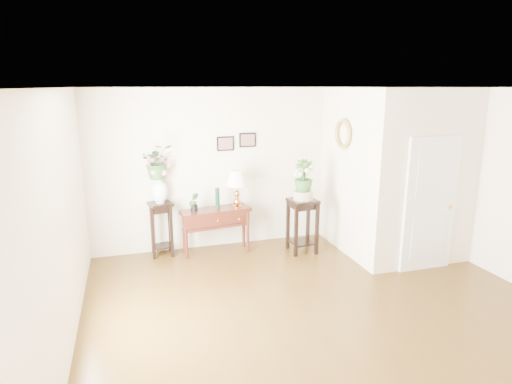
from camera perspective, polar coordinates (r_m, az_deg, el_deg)
name	(u,v)px	position (r m, az deg, el deg)	size (l,w,h in m)	color
floor	(325,312)	(5.77, 9.14, -15.50)	(6.00, 5.50, 0.02)	#483210
ceiling	(334,88)	(5.03, 10.40, 13.52)	(6.00, 5.50, 0.02)	white
wall_back	(261,167)	(7.72, 0.64, 3.36)	(6.00, 0.02, 2.80)	beige
wall_left	(59,231)	(4.76, -24.79, -4.72)	(0.02, 5.50, 2.80)	beige
partition	(393,170)	(7.77, 17.84, 2.76)	(1.80, 1.95, 2.80)	beige
door	(430,205)	(7.07, 22.18, -1.59)	(0.90, 0.05, 2.10)	silver
art_print_left	(225,144)	(7.46, -4.10, 6.46)	(0.30, 0.02, 0.25)	black
art_print_right	(248,140)	(7.55, -1.13, 6.96)	(0.30, 0.02, 0.25)	black
wall_ornament	(343,134)	(7.29, 11.51, 7.63)	(0.51, 0.51, 0.07)	#B59443
console_table	(216,231)	(7.42, -5.36, -5.19)	(1.18, 0.39, 0.79)	#3E100B
table_lamp	(237,187)	(7.29, -2.55, 0.62)	(0.37, 0.37, 0.65)	#BC7D39
green_vase	(217,199)	(7.26, -5.16, -0.95)	(0.07, 0.07, 0.36)	black
potted_plant	(194,202)	(7.20, -8.28, -1.34)	(0.16, 0.13, 0.30)	#2F5D27
plant_stand_a	(162,229)	(7.45, -12.48, -4.83)	(0.36, 0.36, 0.92)	black
porcelain_vase	(159,190)	(7.26, -12.76, 0.32)	(0.26, 0.26, 0.46)	white
lily_arrangement	(158,162)	(7.17, -12.96, 3.93)	(0.52, 0.45, 0.58)	#2F5D27
plant_stand_b	(302,226)	(7.46, 6.18, -4.48)	(0.44, 0.44, 0.94)	black
ceramic_bowl	(303,195)	(7.31, 6.29, -0.38)	(0.34, 0.34, 0.15)	beige
narcissus	(304,176)	(7.23, 6.36, 2.09)	(0.32, 0.32, 0.56)	#2F5D27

